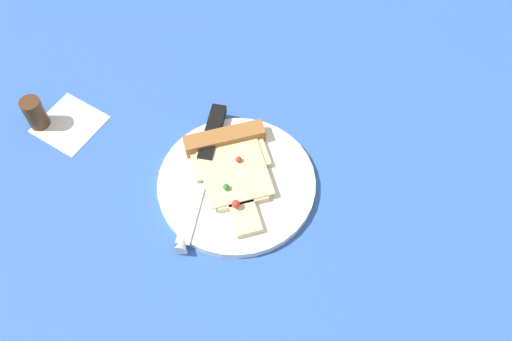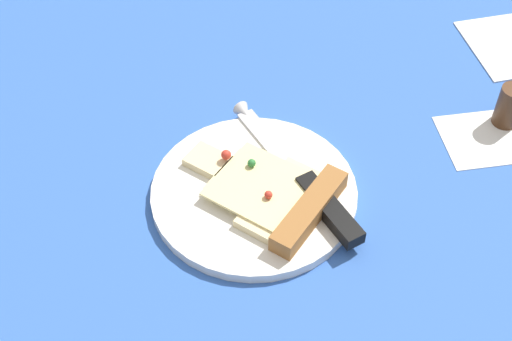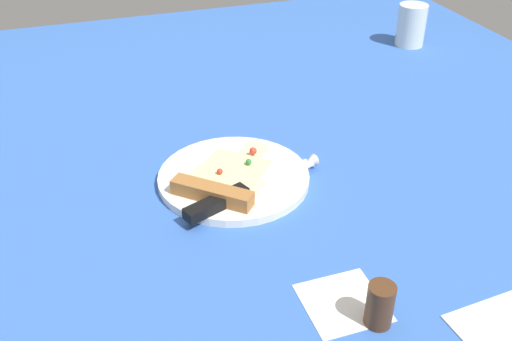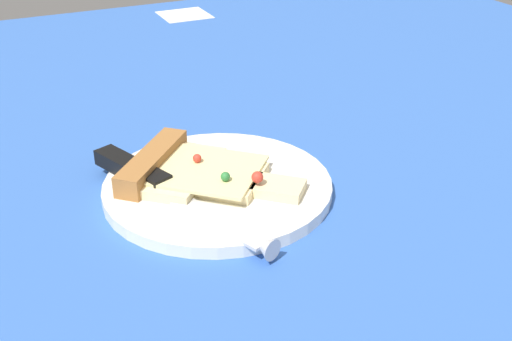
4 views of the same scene
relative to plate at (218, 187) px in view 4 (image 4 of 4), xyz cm
name	(u,v)px [view 4 (image 4 of 4)]	position (x,y,z in cm)	size (l,w,h in cm)	color
ground_plane	(264,203)	(4.31, -1.62, -2.12)	(156.01, 156.01, 3.00)	#3360B7
plate	(218,187)	(0.00, 0.00, 0.00)	(22.74, 22.74, 1.24)	white
pizza_slice	(193,171)	(-1.93, 1.75, 1.40)	(18.10, 17.51, 2.44)	beige
knife	(161,187)	(-5.65, 0.40, 1.23)	(10.70, 23.11, 2.45)	silver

